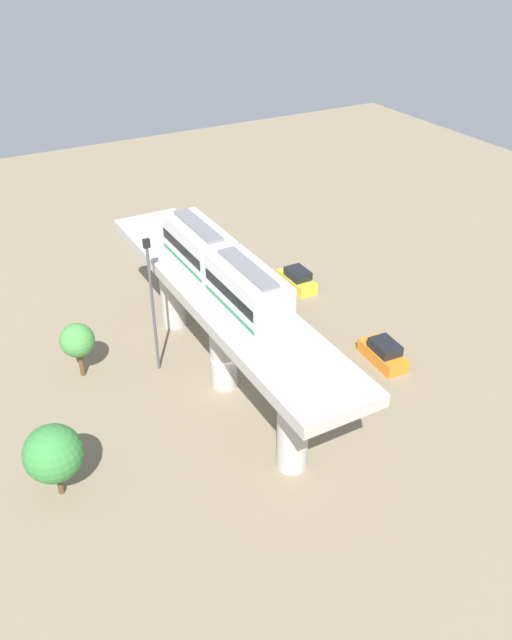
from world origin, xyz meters
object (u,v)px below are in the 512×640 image
train (222,268)px  tree_mid_lot (77,341)px  parked_car_orange (383,353)px  parked_car_black (276,319)px  tree_near_viaduct (53,454)px  parked_car_yellow (297,279)px  signal_post (152,301)px

train → tree_mid_lot: size_ratio=3.18×
parked_car_orange → parked_car_black: (4.55, -8.07, 0.00)m
parked_car_black → tree_mid_lot: bearing=-14.3°
train → parked_car_black: train is taller
parked_car_orange → tree_mid_lot: size_ratio=1.01×
train → parked_car_orange: size_ratio=3.15×
train → tree_near_viaduct: 14.99m
train → parked_car_orange: 14.85m
parked_car_black → tree_near_viaduct: bearing=15.2°
parked_car_yellow → train: bearing=38.8°
tree_near_viaduct → signal_post: signal_post is taller
tree_near_viaduct → train: bearing=-161.3°
train → tree_mid_lot: bearing=-35.8°
parked_car_yellow → signal_post: bearing=19.6°
parked_car_orange → signal_post: bearing=-22.4°
parked_car_orange → parked_car_black: size_ratio=0.97×
parked_car_yellow → parked_car_orange: size_ratio=0.98×
parked_car_yellow → tree_mid_lot: bearing=9.9°
parked_car_black → tree_near_viaduct: size_ratio=0.94×
train → parked_car_black: (-7.07, -4.90, -8.67)m
parked_car_orange → tree_near_viaduct: tree_near_viaduct is taller
parked_car_orange → tree_mid_lot: tree_mid_lot is taller
tree_near_viaduct → tree_mid_lot: bearing=-112.4°
tree_mid_lot → train: bearing=144.2°
parked_car_orange → tree_near_viaduct: (24.48, 1.20, 2.31)m
train → tree_mid_lot: (8.53, -6.15, -6.42)m
train → signal_post: 6.52m
tree_mid_lot → signal_post: signal_post is taller
signal_post → train: bearing=129.0°
parked_car_orange → signal_post: signal_post is taller
train → signal_post: bearing=-51.0°
parked_car_black → tree_near_viaduct: (19.93, 9.26, 2.31)m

